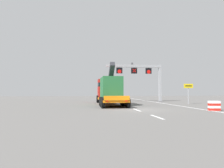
{
  "coord_description": "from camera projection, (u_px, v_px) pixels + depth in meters",
  "views": [
    {
      "loc": [
        -5.54,
        -20.5,
        1.83
      ],
      "look_at": [
        -1.18,
        10.64,
        2.83
      ],
      "focal_mm": 34.54,
      "sensor_mm": 36.0,
      "label": 1
    }
  ],
  "objects": [
    {
      "name": "ground",
      "position": [
        139.0,
        110.0,
        21.01
      ],
      "size": [
        112.0,
        112.0,
        0.0
      ],
      "primitive_type": "plane",
      "color": "slate"
    },
    {
      "name": "lane_markings",
      "position": [
        115.0,
        102.0,
        34.04
      ],
      "size": [
        0.2,
        41.03,
        0.01
      ],
      "color": "silver",
      "rests_on": "ground"
    },
    {
      "name": "edge_line_right",
      "position": [
        157.0,
        102.0,
        33.74
      ],
      "size": [
        0.2,
        63.0,
        0.01
      ],
      "primitive_type": "cube",
      "color": "silver",
      "rests_on": "ground"
    },
    {
      "name": "overhead_lane_gantry",
      "position": [
        142.0,
        72.0,
        36.62
      ],
      "size": [
        9.78,
        0.9,
        6.59
      ],
      "color": "#9EA0A5",
      "rests_on": "ground"
    },
    {
      "name": "heavy_haul_truck_orange",
      "position": [
        109.0,
        90.0,
        30.05
      ],
      "size": [
        3.27,
        14.11,
        5.3
      ],
      "color": "orange",
      "rests_on": "ground"
    },
    {
      "name": "exit_sign_yellow",
      "position": [
        188.0,
        89.0,
        29.67
      ],
      "size": [
        1.32,
        0.15,
        2.8
      ],
      "color": "#9EA0A5",
      "rests_on": "ground"
    },
    {
      "name": "crash_barrier_striped",
      "position": [
        214.0,
        106.0,
        19.95
      ],
      "size": [
        1.06,
        0.63,
        0.9
      ],
      "color": "red",
      "rests_on": "ground"
    }
  ]
}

